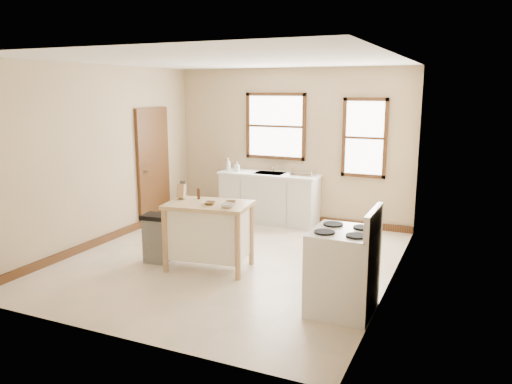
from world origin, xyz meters
TOP-DOWN VIEW (x-y plane):
  - floor at (0.00, 0.00)m, footprint 5.00×5.00m
  - ceiling at (0.00, 0.00)m, footprint 5.00×5.00m
  - wall_back at (0.00, 2.50)m, footprint 4.50×0.04m
  - wall_left at (-2.25, 0.00)m, footprint 0.04×5.00m
  - wall_right at (2.25, 0.00)m, footprint 0.04×5.00m
  - window_main at (-0.30, 2.48)m, footprint 1.17×0.06m
  - window_side at (1.35, 2.48)m, footprint 0.77×0.06m
  - door_left at (-2.21, 1.30)m, footprint 0.06×0.90m
  - baseboard_back at (0.00, 2.47)m, footprint 4.50×0.04m
  - baseboard_left at (-2.22, 0.00)m, footprint 0.04×5.00m
  - sink_counter at (-0.30, 2.20)m, footprint 1.86×0.62m
  - faucet at (-0.30, 2.38)m, footprint 0.03×0.03m
  - soap_bottle_a at (-1.12, 2.15)m, footprint 0.11×0.11m
  - soap_bottle_b at (-0.92, 2.12)m, footprint 0.09×0.09m
  - dish_rack at (0.36, 2.18)m, footprint 0.47×0.38m
  - kitchen_island at (-0.11, -0.40)m, footprint 1.21×0.87m
  - knife_block at (-0.58, -0.33)m, footprint 0.12×0.12m
  - pepper_grinder at (-0.35, -0.24)m, footprint 0.06×0.06m
  - bowl_a at (-0.05, -0.47)m, footprint 0.17×0.17m
  - bowl_b at (0.18, -0.33)m, footprint 0.19×0.19m
  - bowl_c at (0.23, -0.53)m, footprint 0.21×0.21m
  - trash_bin at (-0.92, -0.49)m, footprint 0.39×0.34m
  - gas_stove at (1.90, -0.99)m, footprint 0.74×0.75m

SIDE VIEW (x-z plane):
  - floor at x=0.00m, z-range 0.00..0.00m
  - baseboard_back at x=0.00m, z-range 0.00..0.12m
  - baseboard_left at x=-2.22m, z-range 0.00..0.12m
  - trash_bin at x=-0.92m, z-range 0.00..0.70m
  - kitchen_island at x=-0.11m, z-range 0.00..0.92m
  - sink_counter at x=-0.30m, z-range 0.00..0.92m
  - gas_stove at x=1.90m, z-range 0.00..1.19m
  - bowl_a at x=-0.05m, z-range 0.92..0.96m
  - bowl_b at x=0.18m, z-range 0.92..0.96m
  - bowl_c at x=0.23m, z-range 0.92..0.97m
  - dish_rack at x=0.36m, z-range 0.92..1.03m
  - pepper_grinder at x=-0.35m, z-range 0.92..1.07m
  - soap_bottle_b at x=-0.92m, z-range 0.92..1.10m
  - knife_block at x=-0.58m, z-range 0.92..1.12m
  - faucet at x=-0.30m, z-range 0.92..1.14m
  - soap_bottle_a at x=-1.12m, z-range 0.92..1.15m
  - door_left at x=-2.21m, z-range 0.00..2.10m
  - wall_back at x=0.00m, z-range 0.00..2.80m
  - wall_left at x=-2.25m, z-range 0.00..2.80m
  - wall_right at x=2.25m, z-range 0.00..2.80m
  - window_side at x=1.35m, z-range 0.92..2.29m
  - window_main at x=-0.30m, z-range 1.14..2.36m
  - ceiling at x=0.00m, z-range 2.80..2.80m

